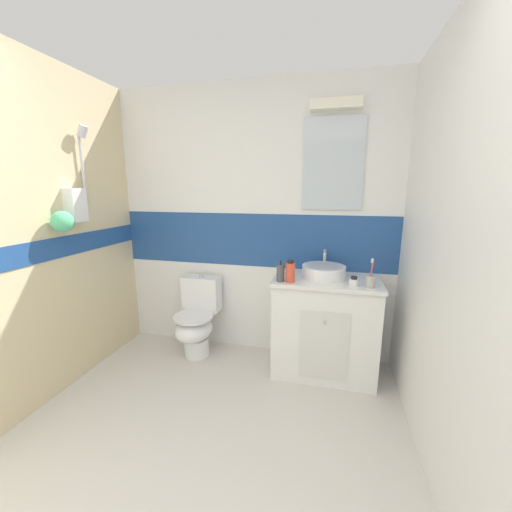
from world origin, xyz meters
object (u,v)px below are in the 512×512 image
(sink_basin, at_px, (324,271))
(mouthwash_bottle, at_px, (290,272))
(hair_gel_jar, at_px, (354,281))
(toilet, at_px, (197,319))
(soap_dispenser, at_px, (280,273))
(toothbrush_cup, at_px, (371,280))

(sink_basin, relative_size, mouthwash_bottle, 2.26)
(mouthwash_bottle, bearing_deg, hair_gel_jar, 3.27)
(toilet, bearing_deg, soap_dispenser, -12.58)
(toothbrush_cup, xyz_separation_m, mouthwash_bottle, (-0.60, -0.01, 0.03))
(soap_dispenser, height_order, hair_gel_jar, soap_dispenser)
(toothbrush_cup, height_order, hair_gel_jar, toothbrush_cup)
(toothbrush_cup, bearing_deg, toilet, 173.39)
(soap_dispenser, distance_m, hair_gel_jar, 0.57)
(sink_basin, distance_m, mouthwash_bottle, 0.33)
(sink_basin, height_order, soap_dispenser, sink_basin)
(toothbrush_cup, bearing_deg, sink_basin, 151.74)
(soap_dispenser, distance_m, mouthwash_bottle, 0.08)
(toilet, relative_size, mouthwash_bottle, 4.26)
(hair_gel_jar, bearing_deg, toothbrush_cup, -6.70)
(soap_dispenser, relative_size, mouthwash_bottle, 1.00)
(sink_basin, relative_size, hair_gel_jar, 5.54)
(soap_dispenser, bearing_deg, toothbrush_cup, 0.84)
(soap_dispenser, xyz_separation_m, mouthwash_bottle, (0.08, -0.00, 0.01))
(toothbrush_cup, bearing_deg, mouthwash_bottle, -178.69)
(hair_gel_jar, bearing_deg, sink_basin, 143.03)
(soap_dispenser, bearing_deg, toilet, 167.42)
(soap_dispenser, relative_size, hair_gel_jar, 2.46)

